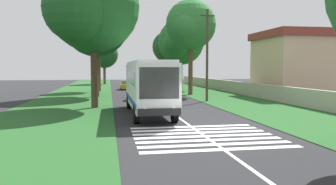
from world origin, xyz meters
The scene contains 19 objects.
ground centered at (0.00, 0.00, 0.00)m, with size 160.00×160.00×0.00m, color #262628.
grass_verge_left centered at (15.00, 8.20, 0.02)m, with size 120.00×8.00×0.04m, color #235623.
grass_verge_right centered at (15.00, -8.20, 0.02)m, with size 120.00×8.00×0.04m, color #235623.
centre_line centered at (15.00, 0.00, 0.00)m, with size 110.00×0.16×0.01m, color silver.
coach_bus centered at (7.05, 1.80, 2.15)m, with size 11.16×2.62×3.73m.
zebra_crossing centered at (-1.17, 0.00, 0.00)m, with size 5.85×6.80×0.01m.
trailing_car_0 centered at (25.34, -1.72, 0.67)m, with size 4.30×1.78×1.43m.
trailing_car_1 centered at (35.27, 1.86, 0.67)m, with size 4.30×1.78×1.43m.
trailing_minibus_0 centered at (44.04, -1.75, 1.55)m, with size 6.00×2.14×2.53m.
roadside_tree_left_0 centered at (31.53, 5.98, 7.11)m, with size 5.90×4.65×9.54m.
roadside_tree_left_1 centered at (11.61, 5.89, 8.02)m, with size 9.16×7.44×11.93m.
roadside_tree_left_2 centered at (53.22, 5.46, 5.86)m, with size 6.48×5.51×8.73m.
roadside_tree_left_3 centered at (22.67, 6.04, 8.05)m, with size 8.94×7.44×11.94m.
roadside_tree_right_0 centered at (43.32, -5.81, 6.85)m, with size 6.87×5.64×9.79m.
roadside_tree_right_1 centered at (32.80, -5.87, 6.90)m, with size 8.16×6.73×10.43m.
roadside_tree_right_3 centered at (23.68, -5.17, 8.30)m, with size 7.07×6.04×11.46m.
utility_pole centered at (15.27, -4.93, 4.62)m, with size 0.24×1.40×8.88m.
roadside_wall centered at (20.00, -11.60, 0.80)m, with size 70.00×0.40×1.53m, color #B2A893.
roadside_building centered at (20.84, -17.14, 3.87)m, with size 9.09×7.57×7.61m.
Camera 1 is at (-16.73, 4.50, 3.26)m, focal length 36.34 mm.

